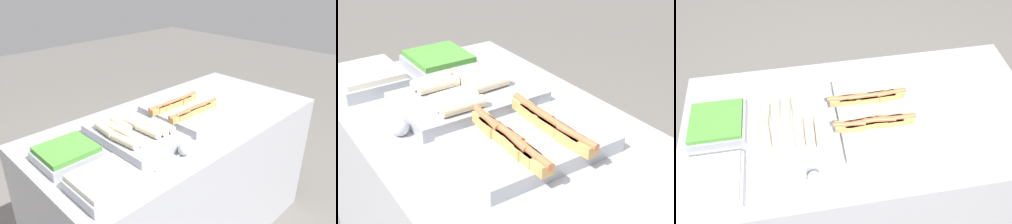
% 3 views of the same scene
% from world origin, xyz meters
% --- Properties ---
extents(tray_hotdogs, '(0.40, 0.49, 0.10)m').
position_xyz_m(tray_hotdogs, '(0.03, 0.00, 0.93)').
color(tray_hotdogs, '#A8AAB2').
rests_on(tray_hotdogs, counter).
extents(tray_wraps, '(0.33, 0.52, 0.09)m').
position_xyz_m(tray_wraps, '(-0.36, -0.00, 0.93)').
color(tray_wraps, '#A8AAB2').
rests_on(tray_wraps, counter).
extents(tray_side_front, '(0.27, 0.25, 0.07)m').
position_xyz_m(tray_side_front, '(-0.71, -0.25, 0.93)').
color(tray_side_front, '#A8AAB2').
rests_on(tray_side_front, counter).
extents(tray_side_back, '(0.27, 0.25, 0.07)m').
position_xyz_m(tray_side_back, '(-0.71, 0.06, 0.93)').
color(tray_side_back, '#A8AAB2').
rests_on(tray_side_back, counter).
extents(serving_spoon_near, '(0.23, 0.06, 0.06)m').
position_xyz_m(serving_spoon_near, '(-0.29, -0.30, 0.92)').
color(serving_spoon_near, '#B2B5BA').
rests_on(serving_spoon_near, counter).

